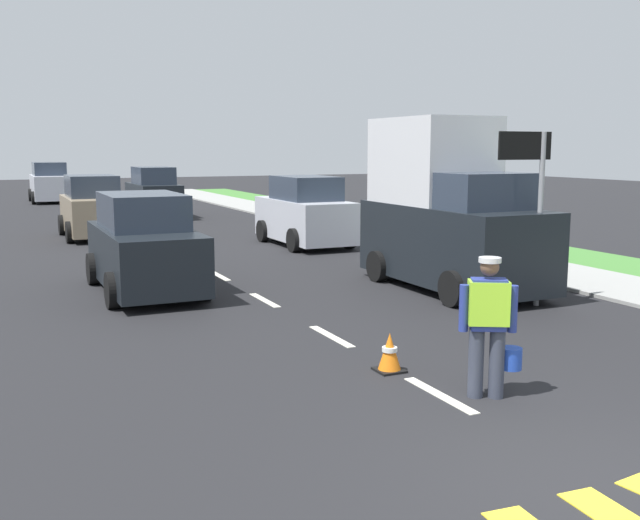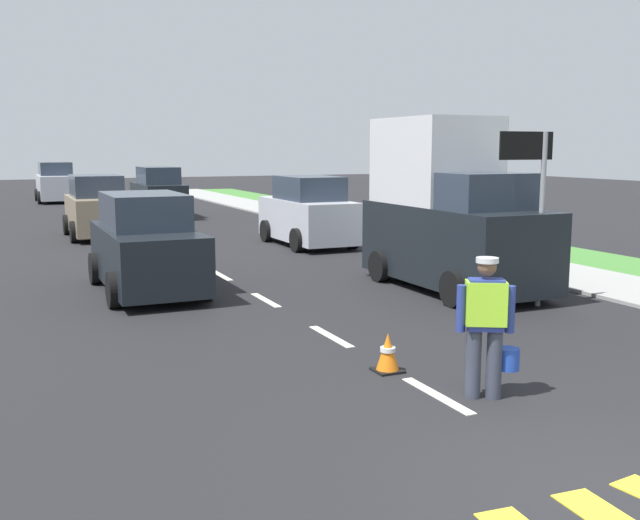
{
  "view_description": "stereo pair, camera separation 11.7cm",
  "coord_description": "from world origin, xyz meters",
  "px_view_note": "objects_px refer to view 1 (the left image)",
  "views": [
    {
      "loc": [
        -4.76,
        -4.29,
        2.91
      ],
      "look_at": [
        0.14,
        6.43,
        1.1
      ],
      "focal_mm": 41.04,
      "sensor_mm": 36.0,
      "label": 1
    },
    {
      "loc": [
        -4.66,
        -4.34,
        2.91
      ],
      "look_at": [
        0.14,
        6.43,
        1.1
      ],
      "focal_mm": 41.04,
      "sensor_mm": 36.0,
      "label": 2
    }
  ],
  "objects_px": {
    "lane_direction_sign": "(531,176)",
    "car_oncoming_third": "(50,184)",
    "car_oncoming_second": "(93,209)",
    "car_parked_far": "(305,213)",
    "car_oncoming_lead": "(144,247)",
    "traffic_cone_near": "(390,352)",
    "road_worker": "(490,320)",
    "car_outgoing_far": "(154,194)",
    "delivery_truck": "(448,211)"
  },
  "relations": [
    {
      "from": "lane_direction_sign",
      "to": "car_oncoming_third",
      "type": "relative_size",
      "value": 0.76
    },
    {
      "from": "car_oncoming_second",
      "to": "car_oncoming_third",
      "type": "distance_m",
      "value": 17.3
    },
    {
      "from": "car_parked_far",
      "to": "car_oncoming_lead",
      "type": "xyz_separation_m",
      "value": [
        -5.82,
        -5.28,
        -0.03
      ]
    },
    {
      "from": "traffic_cone_near",
      "to": "car_parked_far",
      "type": "xyz_separation_m",
      "value": [
        3.99,
        12.03,
        0.71
      ]
    },
    {
      "from": "lane_direction_sign",
      "to": "traffic_cone_near",
      "type": "xyz_separation_m",
      "value": [
        -4.29,
        -2.41,
        -2.15
      ]
    },
    {
      "from": "road_worker",
      "to": "car_oncoming_lead",
      "type": "distance_m",
      "value": 8.45
    },
    {
      "from": "lane_direction_sign",
      "to": "car_oncoming_lead",
      "type": "bearing_deg",
      "value": 144.7
    },
    {
      "from": "car_oncoming_lead",
      "to": "car_outgoing_far",
      "type": "xyz_separation_m",
      "value": [
        3.54,
        15.97,
        0.06
      ]
    },
    {
      "from": "car_oncoming_second",
      "to": "car_oncoming_third",
      "type": "xyz_separation_m",
      "value": [
        0.03,
        17.3,
        0.06
      ]
    },
    {
      "from": "lane_direction_sign",
      "to": "car_parked_far",
      "type": "relative_size",
      "value": 0.78
    },
    {
      "from": "car_oncoming_third",
      "to": "car_outgoing_far",
      "type": "relative_size",
      "value": 1.04
    },
    {
      "from": "traffic_cone_near",
      "to": "car_oncoming_lead",
      "type": "bearing_deg",
      "value": 105.22
    },
    {
      "from": "delivery_truck",
      "to": "car_parked_far",
      "type": "bearing_deg",
      "value": 90.2
    },
    {
      "from": "road_worker",
      "to": "car_parked_far",
      "type": "distance_m",
      "value": 13.82
    },
    {
      "from": "road_worker",
      "to": "car_oncoming_second",
      "type": "xyz_separation_m",
      "value": [
        -2.09,
        18.03,
        0.01
      ]
    },
    {
      "from": "car_outgoing_far",
      "to": "road_worker",
      "type": "bearing_deg",
      "value": -92.75
    },
    {
      "from": "lane_direction_sign",
      "to": "delivery_truck",
      "type": "height_order",
      "value": "delivery_truck"
    },
    {
      "from": "road_worker",
      "to": "car_parked_far",
      "type": "xyz_separation_m",
      "value": [
        3.44,
        13.38,
        0.03
      ]
    },
    {
      "from": "lane_direction_sign",
      "to": "delivery_truck",
      "type": "xyz_separation_m",
      "value": [
        -0.28,
        2.17,
        -0.8
      ]
    },
    {
      "from": "lane_direction_sign",
      "to": "car_parked_far",
      "type": "height_order",
      "value": "lane_direction_sign"
    },
    {
      "from": "car_oncoming_second",
      "to": "car_parked_far",
      "type": "height_order",
      "value": "car_parked_far"
    },
    {
      "from": "delivery_truck",
      "to": "car_outgoing_far",
      "type": "height_order",
      "value": "delivery_truck"
    },
    {
      "from": "road_worker",
      "to": "lane_direction_sign",
      "type": "height_order",
      "value": "lane_direction_sign"
    },
    {
      "from": "lane_direction_sign",
      "to": "car_oncoming_third",
      "type": "distance_m",
      "value": 32.12
    },
    {
      "from": "road_worker",
      "to": "car_outgoing_far",
      "type": "height_order",
      "value": "car_outgoing_far"
    },
    {
      "from": "car_oncoming_second",
      "to": "car_parked_far",
      "type": "relative_size",
      "value": 0.94
    },
    {
      "from": "car_oncoming_second",
      "to": "car_parked_far",
      "type": "bearing_deg",
      "value": -40.06
    },
    {
      "from": "car_oncoming_third",
      "to": "road_worker",
      "type": "bearing_deg",
      "value": -86.66
    },
    {
      "from": "car_oncoming_lead",
      "to": "traffic_cone_near",
      "type": "bearing_deg",
      "value": -74.78
    },
    {
      "from": "road_worker",
      "to": "car_parked_far",
      "type": "relative_size",
      "value": 0.41
    },
    {
      "from": "car_parked_far",
      "to": "traffic_cone_near",
      "type": "bearing_deg",
      "value": -108.33
    },
    {
      "from": "car_oncoming_third",
      "to": "traffic_cone_near",
      "type": "bearing_deg",
      "value": -87.45
    },
    {
      "from": "lane_direction_sign",
      "to": "car_outgoing_far",
      "type": "height_order",
      "value": "lane_direction_sign"
    },
    {
      "from": "car_oncoming_third",
      "to": "car_outgoing_far",
      "type": "height_order",
      "value": "car_oncoming_third"
    },
    {
      "from": "lane_direction_sign",
      "to": "car_parked_far",
      "type": "bearing_deg",
      "value": 91.82
    },
    {
      "from": "car_parked_far",
      "to": "car_oncoming_lead",
      "type": "height_order",
      "value": "car_parked_far"
    },
    {
      "from": "car_oncoming_lead",
      "to": "lane_direction_sign",
      "type": "bearing_deg",
      "value": -35.3
    },
    {
      "from": "lane_direction_sign",
      "to": "car_oncoming_lead",
      "type": "distance_m",
      "value": 7.65
    },
    {
      "from": "traffic_cone_near",
      "to": "car_parked_far",
      "type": "bearing_deg",
      "value": 71.67
    },
    {
      "from": "traffic_cone_near",
      "to": "car_oncoming_second",
      "type": "xyz_separation_m",
      "value": [
        -1.54,
        16.68,
        0.69
      ]
    },
    {
      "from": "car_outgoing_far",
      "to": "traffic_cone_near",
      "type": "bearing_deg",
      "value": -94.29
    },
    {
      "from": "traffic_cone_near",
      "to": "car_oncoming_second",
      "type": "relative_size",
      "value": 0.14
    },
    {
      "from": "road_worker",
      "to": "car_outgoing_far",
      "type": "distance_m",
      "value": 24.1
    },
    {
      "from": "car_oncoming_second",
      "to": "car_outgoing_far",
      "type": "relative_size",
      "value": 0.94
    },
    {
      "from": "car_oncoming_second",
      "to": "car_oncoming_third",
      "type": "height_order",
      "value": "car_oncoming_third"
    },
    {
      "from": "road_worker",
      "to": "traffic_cone_near",
      "type": "height_order",
      "value": "road_worker"
    },
    {
      "from": "traffic_cone_near",
      "to": "car_oncoming_lead",
      "type": "xyz_separation_m",
      "value": [
        -1.84,
        6.75,
        0.67
      ]
    },
    {
      "from": "delivery_truck",
      "to": "car_parked_far",
      "type": "xyz_separation_m",
      "value": [
        -0.03,
        7.44,
        -0.65
      ]
    },
    {
      "from": "delivery_truck",
      "to": "car_outgoing_far",
      "type": "distance_m",
      "value": 18.29
    },
    {
      "from": "traffic_cone_near",
      "to": "car_outgoing_far",
      "type": "relative_size",
      "value": 0.13
    }
  ]
}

